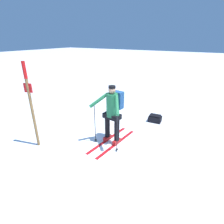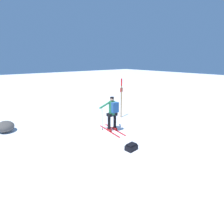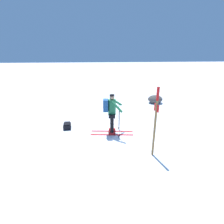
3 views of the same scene
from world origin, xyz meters
name	(u,v)px [view 1 (image 1 of 3)]	position (x,y,z in m)	size (l,w,h in m)	color
ground_plane	(112,160)	(0.00, 0.00, 0.00)	(80.00, 80.00, 0.00)	white
skier	(113,111)	(-0.77, -0.46, 1.00)	(1.87, 1.03, 1.74)	red
dropped_backpack	(155,118)	(-2.76, 0.19, 0.12)	(0.37, 0.49, 0.26)	black
trail_marker	(30,99)	(0.53, -2.21, 1.41)	(0.09, 0.24, 2.39)	olive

